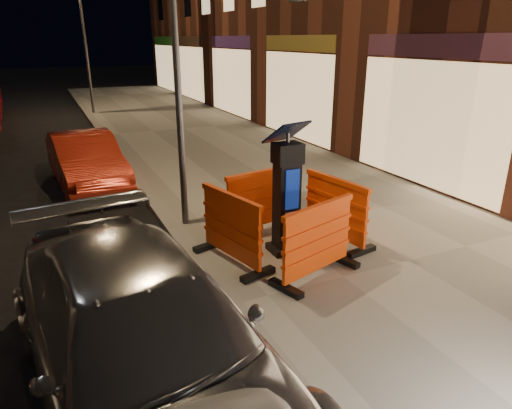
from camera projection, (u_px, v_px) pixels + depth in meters
name	position (u px, v px, depth m)	size (l,w,h in m)	color
ground_plane	(233.00, 314.00, 6.07)	(120.00, 120.00, 0.00)	black
sidewalk	(408.00, 265.00, 7.23)	(6.00, 60.00, 0.15)	gray
kerb	(233.00, 309.00, 6.05)	(0.30, 60.00, 0.15)	slate
parking_kiosk	(287.00, 193.00, 7.20)	(0.64, 0.64, 2.02)	black
barrier_front	(318.00, 241.00, 6.55)	(1.45, 0.60, 1.13)	#E23F0A
barrier_back	(261.00, 201.00, 8.17)	(1.45, 0.60, 1.13)	#E23F0A
barrier_kerbside	(231.00, 229.00, 6.98)	(1.45, 0.60, 1.13)	#E23F0A
barrier_bldgside	(335.00, 210.00, 7.73)	(1.45, 0.60, 1.13)	#E23F0A
car_silver	(150.00, 399.00, 4.64)	(2.05, 5.05, 1.46)	#A8A8AC
car_red	(90.00, 187.00, 11.26)	(1.39, 3.98, 1.31)	maroon
street_lamp_mid	(176.00, 58.00, 7.65)	(0.12, 0.12, 6.00)	#3F3F44
street_lamp_far	(86.00, 45.00, 20.43)	(0.12, 0.12, 6.00)	#3F3F44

